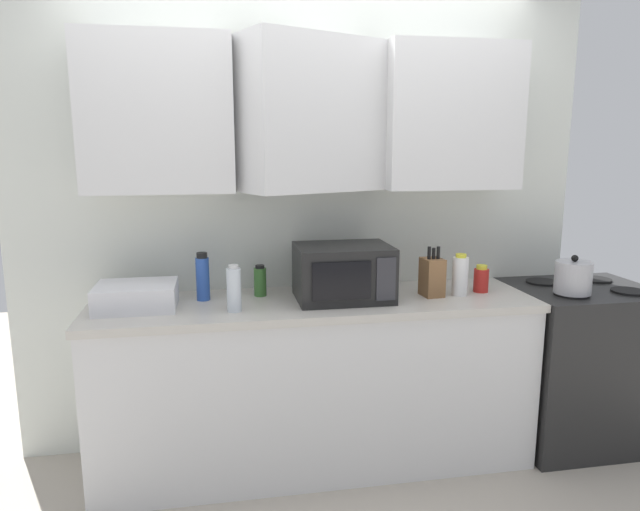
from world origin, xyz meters
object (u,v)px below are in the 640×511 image
object	(u,v)px
bottle_clear_tall	(234,289)
bottle_blue_cleaner	(203,277)
bottle_green_oil	(260,281)
dish_rack	(136,296)
stove_range	(577,363)
kettle	(573,277)
microwave	(343,272)
bottle_red_sauce	(481,279)
knife_block	(432,277)
bottle_white_jar	(460,275)

from	to	relation	value
bottle_clear_tall	bottle_blue_cleaner	xyz separation A→B (m)	(-0.15, 0.23, 0.01)
bottle_green_oil	bottle_clear_tall	world-z (taller)	bottle_clear_tall
dish_rack	bottle_clear_tall	size ratio (longest dim) A/B	1.68
stove_range	kettle	size ratio (longest dim) A/B	4.44
microwave	bottle_green_oil	size ratio (longest dim) A/B	2.92
dish_rack	bottle_blue_cleaner	size ratio (longest dim) A/B	1.54
microwave	bottle_red_sauce	distance (m)	0.77
microwave	knife_block	size ratio (longest dim) A/B	1.81
stove_range	bottle_white_jar	distance (m)	0.94
bottle_blue_cleaner	microwave	bearing A→B (deg)	-8.84
kettle	bottle_clear_tall	bearing A→B (deg)	179.31
bottle_blue_cleaner	stove_range	bearing A→B (deg)	-3.18
microwave	bottle_white_jar	xyz separation A→B (m)	(0.62, -0.03, -0.03)
microwave	dish_rack	size ratio (longest dim) A/B	1.26
bottle_blue_cleaner	bottle_red_sauce	xyz separation A→B (m)	(1.48, -0.10, -0.05)
bottle_green_oil	bottle_red_sauce	size ratio (longest dim) A/B	1.12
dish_rack	bottle_red_sauce	size ratio (longest dim) A/B	2.59
bottle_clear_tall	dish_rack	bearing A→B (deg)	163.43
dish_rack	bottle_blue_cleaner	world-z (taller)	bottle_blue_cleaner
microwave	bottle_red_sauce	bearing A→B (deg)	0.96
microwave	knife_block	distance (m)	0.47
microwave	dish_rack	world-z (taller)	microwave
bottle_green_oil	dish_rack	bearing A→B (deg)	-168.22
bottle_clear_tall	stove_range	bearing A→B (deg)	3.51
kettle	bottle_green_oil	size ratio (longest dim) A/B	1.25
bottle_red_sauce	stove_range	bearing A→B (deg)	-1.74
kettle	knife_block	size ratio (longest dim) A/B	0.77
bottle_blue_cleaner	bottle_clear_tall	bearing A→B (deg)	-57.41
bottle_green_oil	bottle_clear_tall	size ratio (longest dim) A/B	0.73
dish_rack	knife_block	xyz separation A→B (m)	(1.50, -0.04, 0.04)
kettle	bottle_blue_cleaner	xyz separation A→B (m)	(-1.91, 0.26, 0.02)
bottle_blue_cleaner	knife_block	bearing A→B (deg)	-6.34
bottle_white_jar	bottle_clear_tall	distance (m)	1.19
bottle_white_jar	stove_range	bearing A→B (deg)	2.14
microwave	bottle_clear_tall	xyz separation A→B (m)	(-0.56, -0.12, -0.03)
bottle_red_sauce	bottle_green_oil	bearing A→B (deg)	173.80
stove_range	kettle	bearing A→B (deg)	-140.53
kettle	dish_rack	world-z (taller)	kettle
kettle	bottle_blue_cleaner	size ratio (longest dim) A/B	0.83
microwave	bottle_red_sauce	world-z (taller)	microwave
knife_block	bottle_green_oil	world-z (taller)	knife_block
stove_range	bottle_white_jar	size ratio (longest dim) A/B	4.10
bottle_green_oil	bottle_white_jar	bearing A→B (deg)	-9.58
dish_rack	bottle_red_sauce	world-z (taller)	bottle_red_sauce
knife_block	stove_range	bearing A→B (deg)	0.97
kettle	dish_rack	size ratio (longest dim) A/B	0.54
bottle_green_oil	bottle_clear_tall	bearing A→B (deg)	-118.37
microwave	bottle_white_jar	distance (m)	0.62
dish_rack	bottle_red_sauce	distance (m)	1.79
kettle	bottle_blue_cleaner	distance (m)	1.93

